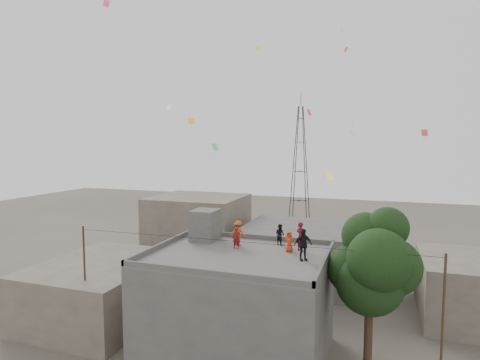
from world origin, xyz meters
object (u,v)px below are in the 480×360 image
Objects in this scene: stair_head_box at (205,225)px; transmission_tower at (300,165)px; person_dark_adult at (303,245)px; tree at (374,264)px; person_red_adult at (301,236)px.

transmission_tower is (-0.80, 37.40, 1.97)m from stair_head_box.
stair_head_box is at bearing 126.23° from person_dark_adult.
tree is at bearing -10.74° from stair_head_box.
person_dark_adult reaches higher than person_red_adult.
stair_head_box is 37.46m from transmission_tower.
transmission_tower reaches higher than person_dark_adult.
tree is (10.57, -2.00, -1.00)m from stair_head_box.
tree is at bearing -26.06° from person_dark_adult.
transmission_tower reaches higher than person_red_adult.
person_red_adult is 1.95m from person_dark_adult.
transmission_tower is at bearing 91.23° from stair_head_box.
tree is 5.28× the size of person_red_adult.
transmission_tower is at bearing -44.63° from person_red_adult.
person_red_adult is (7.23, -38.01, -2.11)m from transmission_tower.
stair_head_box reaches higher than person_dark_adult.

